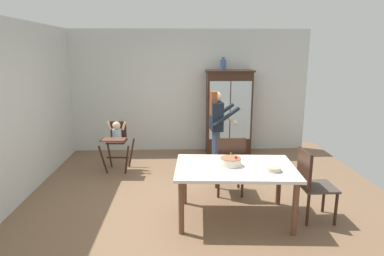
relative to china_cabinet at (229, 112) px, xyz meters
name	(u,v)px	position (x,y,z in m)	size (l,w,h in m)	color
ground_plane	(194,197)	(-0.88, -2.37, -0.92)	(6.24, 6.24, 0.00)	brown
wall_back	(189,91)	(-0.88, 0.26, 0.43)	(5.32, 0.06, 2.70)	silver
wall_left	(12,114)	(-3.51, -2.37, 0.43)	(0.06, 5.32, 2.70)	silver
china_cabinet	(229,112)	(0.00, 0.00, 0.00)	(1.03, 0.48, 1.83)	#382116
ceramic_vase	(223,64)	(-0.15, 0.00, 1.03)	(0.13, 0.13, 0.27)	#3D567F
high_chair_with_toddler	(117,137)	(-2.27, -1.09, -0.27)	(0.60, 0.71, 0.95)	#382116
adult_person	(217,122)	(-0.41, -1.28, 0.05)	(0.54, 0.52, 1.53)	#3D4C6B
dining_table	(235,172)	(-0.35, -3.04, -0.27)	(1.63, 1.12, 0.74)	silver
birthday_cake	(231,162)	(-0.41, -2.99, -0.13)	(0.28, 0.28, 0.19)	beige
serving_bowl	(274,169)	(0.10, -3.23, -0.16)	(0.18, 0.18, 0.06)	#C6AD93
dining_chair_far_side	(230,162)	(-0.31, -2.31, -0.37)	(0.45, 0.45, 0.96)	#382116
dining_chair_right_end	(311,180)	(0.65, -3.11, -0.37)	(0.44, 0.44, 0.96)	#382116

